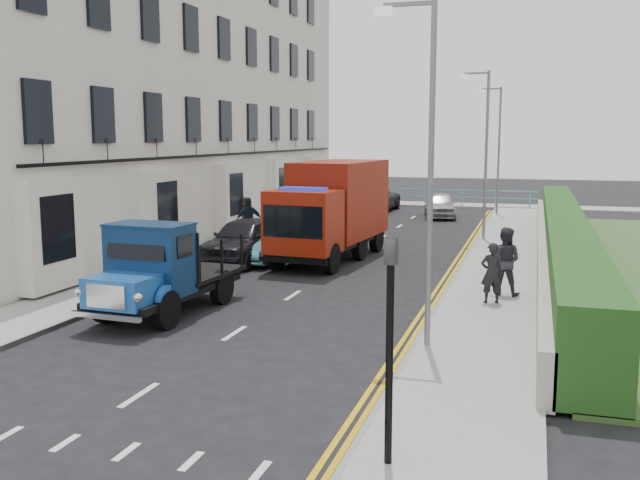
{
  "coord_description": "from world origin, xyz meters",
  "views": [
    {
      "loc": [
        6.31,
        -16.2,
        4.36
      ],
      "look_at": [
        0.42,
        3.22,
        1.4
      ],
      "focal_mm": 40.0,
      "sensor_mm": 36.0,
      "label": 1
    }
  ],
  "objects_px": {
    "red_lorry": "(333,208)",
    "lamp_far": "(497,143)",
    "lamp_mid": "(483,145)",
    "lamp_near": "(425,155)",
    "bedford_lorry": "(155,275)",
    "parked_car_front": "(245,240)",
    "pedestrian_east_near": "(492,273)"
  },
  "relations": [
    {
      "from": "lamp_near",
      "to": "lamp_mid",
      "type": "distance_m",
      "value": 16.0
    },
    {
      "from": "lamp_mid",
      "to": "pedestrian_east_near",
      "type": "bearing_deg",
      "value": -84.48
    },
    {
      "from": "red_lorry",
      "to": "lamp_far",
      "type": "bearing_deg",
      "value": 78.39
    },
    {
      "from": "red_lorry",
      "to": "parked_car_front",
      "type": "height_order",
      "value": "red_lorry"
    },
    {
      "from": "lamp_near",
      "to": "red_lorry",
      "type": "relative_size",
      "value": 1.03
    },
    {
      "from": "lamp_mid",
      "to": "pedestrian_east_near",
      "type": "distance_m",
      "value": 12.28
    },
    {
      "from": "lamp_far",
      "to": "red_lorry",
      "type": "xyz_separation_m",
      "value": [
        -4.74,
        -15.99,
        -2.15
      ]
    },
    {
      "from": "parked_car_front",
      "to": "pedestrian_east_near",
      "type": "xyz_separation_m",
      "value": [
        8.63,
        -4.36,
        0.11
      ]
    },
    {
      "from": "lamp_far",
      "to": "red_lorry",
      "type": "distance_m",
      "value": 16.82
    },
    {
      "from": "lamp_mid",
      "to": "pedestrian_east_near",
      "type": "xyz_separation_m",
      "value": [
        1.14,
        -11.83,
        -3.09
      ]
    },
    {
      "from": "lamp_mid",
      "to": "red_lorry",
      "type": "height_order",
      "value": "lamp_mid"
    },
    {
      "from": "lamp_mid",
      "to": "bedford_lorry",
      "type": "height_order",
      "value": "lamp_mid"
    },
    {
      "from": "lamp_near",
      "to": "lamp_far",
      "type": "xyz_separation_m",
      "value": [
        0.0,
        26.0,
        0.0
      ]
    },
    {
      "from": "lamp_far",
      "to": "parked_car_front",
      "type": "height_order",
      "value": "lamp_far"
    },
    {
      "from": "lamp_mid",
      "to": "pedestrian_east_near",
      "type": "height_order",
      "value": "lamp_mid"
    },
    {
      "from": "lamp_mid",
      "to": "lamp_near",
      "type": "bearing_deg",
      "value": -90.0
    },
    {
      "from": "lamp_mid",
      "to": "parked_car_front",
      "type": "distance_m",
      "value": 11.05
    },
    {
      "from": "lamp_near",
      "to": "bedford_lorry",
      "type": "height_order",
      "value": "lamp_near"
    },
    {
      "from": "lamp_near",
      "to": "parked_car_front",
      "type": "relative_size",
      "value": 1.51
    },
    {
      "from": "lamp_mid",
      "to": "lamp_far",
      "type": "relative_size",
      "value": 1.0
    },
    {
      "from": "parked_car_front",
      "to": "red_lorry",
      "type": "bearing_deg",
      "value": 31.76
    },
    {
      "from": "bedford_lorry",
      "to": "parked_car_front",
      "type": "relative_size",
      "value": 1.07
    },
    {
      "from": "lamp_near",
      "to": "red_lorry",
      "type": "height_order",
      "value": "lamp_near"
    },
    {
      "from": "lamp_mid",
      "to": "bedford_lorry",
      "type": "distance_m",
      "value": 16.87
    },
    {
      "from": "bedford_lorry",
      "to": "parked_car_front",
      "type": "height_order",
      "value": "bedford_lorry"
    },
    {
      "from": "lamp_mid",
      "to": "lamp_far",
      "type": "xyz_separation_m",
      "value": [
        0.0,
        10.0,
        0.0
      ]
    },
    {
      "from": "red_lorry",
      "to": "parked_car_front",
      "type": "bearing_deg",
      "value": -146.89
    },
    {
      "from": "red_lorry",
      "to": "lamp_mid",
      "type": "bearing_deg",
      "value": 56.53
    },
    {
      "from": "bedford_lorry",
      "to": "pedestrian_east_near",
      "type": "xyz_separation_m",
      "value": [
        7.71,
        3.43,
        -0.15
      ]
    },
    {
      "from": "lamp_near",
      "to": "lamp_mid",
      "type": "relative_size",
      "value": 1.0
    },
    {
      "from": "lamp_near",
      "to": "lamp_far",
      "type": "relative_size",
      "value": 1.0
    },
    {
      "from": "lamp_near",
      "to": "bedford_lorry",
      "type": "bearing_deg",
      "value": 173.54
    }
  ]
}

